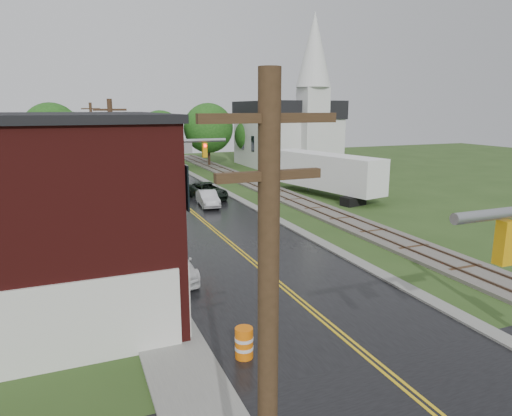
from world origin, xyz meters
TOP-DOWN VIEW (x-y plane):
  - main_road at (0.00, 30.00)m, footprint 10.00×90.00m
  - curb_right at (5.40, 35.00)m, footprint 0.80×70.00m
  - sidewalk_left at (-6.20, 25.00)m, footprint 2.40×50.00m
  - yellow_house at (-11.00, 26.00)m, footprint 8.00×7.00m
  - darkred_building at (-10.00, 35.00)m, footprint 7.00×6.00m
  - church at (20.00, 53.74)m, footprint 10.40×18.40m
  - railroad at (10.00, 35.00)m, footprint 3.20×80.00m
  - traffic_signal_far at (-3.47, 27.00)m, footprint 7.34×0.43m
  - utility_pole_a at (-6.80, 0.00)m, footprint 1.80×0.28m
  - utility_pole_b at (-6.80, 22.00)m, footprint 1.80×0.28m
  - utility_pole_c at (-6.80, 44.00)m, footprint 1.80×0.28m
  - tree_left_c at (-13.85, 39.90)m, footprint 6.00×6.00m
  - tree_left_e at (-8.85, 45.90)m, footprint 6.40×6.40m
  - suv_dark at (2.78, 36.15)m, footprint 3.07×5.66m
  - sedan_silver at (1.84, 32.82)m, footprint 1.85×4.36m
  - pickup_white at (-4.80, 16.99)m, footprint 2.19×5.10m
  - semi_trailer at (13.95, 33.27)m, footprint 5.74×13.54m
  - construction_barrel at (-4.02, 8.34)m, footprint 0.66×0.66m

SIDE VIEW (x-z plane):
  - main_road at x=0.00m, z-range -0.01..0.01m
  - curb_right at x=5.40m, z-range -0.06..0.06m
  - sidewalk_left at x=-6.20m, z-range -0.06..0.06m
  - railroad at x=10.00m, z-range -0.04..0.26m
  - construction_barrel at x=-4.02m, z-range 0.00..1.12m
  - sedan_silver at x=1.84m, z-range 0.00..1.40m
  - pickup_white at x=-4.80m, z-range 0.00..1.47m
  - suv_dark at x=2.78m, z-range 0.00..1.51m
  - darkred_building at x=-10.00m, z-range 0.00..4.40m
  - semi_trailer at x=13.95m, z-range 0.37..4.47m
  - yellow_house at x=-11.00m, z-range 0.00..6.40m
  - tree_left_c at x=-13.85m, z-range 0.69..8.34m
  - utility_pole_a at x=-6.80m, z-range 0.22..9.22m
  - utility_pole_b at x=-6.80m, z-range 0.22..9.22m
  - utility_pole_c at x=-6.80m, z-range 0.22..9.22m
  - tree_left_e at x=-8.85m, z-range 0.73..8.89m
  - traffic_signal_far at x=-3.47m, z-range 1.37..8.57m
  - church at x=20.00m, z-range -4.17..15.83m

